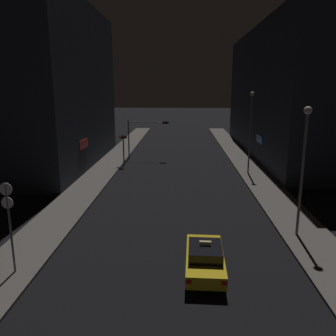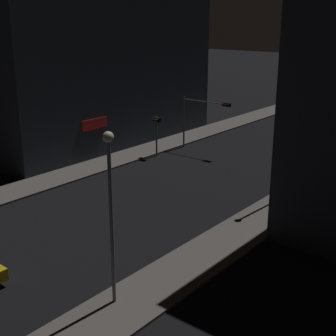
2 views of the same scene
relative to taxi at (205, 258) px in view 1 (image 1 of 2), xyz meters
The scene contains 10 objects.
sidewalk_left 26.83m from the taxi, 111.02° to the left, with size 3.14×69.91×0.14m, color #5B5651.
sidewalk_right 25.86m from the taxi, 75.57° to the left, with size 3.14×69.91×0.14m, color #5B5651.
building_facade_left 29.31m from the taxi, 122.29° to the left, with size 7.78×24.27×17.74m.
building_facade_right 35.45m from the taxi, 67.48° to the left, with size 10.61×35.81×16.34m.
taxi is the anchor object (origin of this frame).
traffic_light_overhead 27.92m from the taxi, 101.92° to the left, with size 5.12×0.41×4.86m.
traffic_light_left_kerb 24.51m from the taxi, 108.62° to the left, with size 0.80×0.42×3.59m.
sign_pole_left 9.40m from the taxi, behind, with size 0.60×0.10×4.44m.
street_lamp_near_block 8.42m from the taxi, 36.31° to the left, with size 0.46×0.46×7.64m.
street_lamp_far_block 20.95m from the taxi, 73.54° to the left, with size 0.44×0.44×8.29m.
Camera 1 is at (0.39, -7.24, 8.75)m, focal length 36.46 mm.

